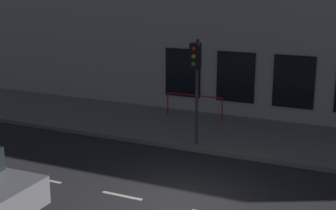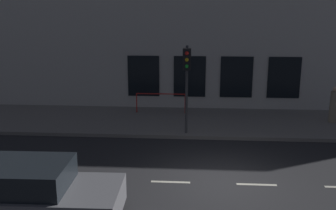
{
  "view_description": "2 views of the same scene",
  "coord_description": "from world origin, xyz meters",
  "views": [
    {
      "loc": [
        -10.27,
        -4.54,
        5.48
      ],
      "look_at": [
        1.86,
        1.12,
        2.12
      ],
      "focal_mm": 51.85,
      "sensor_mm": 36.0,
      "label": 1
    },
    {
      "loc": [
        -10.95,
        0.92,
        5.21
      ],
      "look_at": [
        1.7,
        1.79,
        2.0
      ],
      "focal_mm": 41.72,
      "sensor_mm": 36.0,
      "label": 2
    }
  ],
  "objects": [
    {
      "name": "traffic_light",
      "position": [
        4.23,
        1.23,
        2.8
      ],
      "size": [
        0.45,
        0.32,
        3.59
      ],
      "color": "#424244",
      "rests_on": "sidewalk"
    },
    {
      "name": "red_railing",
      "position": [
        7.42,
        2.54,
        0.89
      ],
      "size": [
        0.05,
        2.42,
        0.97
      ],
      "color": "red",
      "rests_on": "sidewalk"
    },
    {
      "name": "parked_car_0",
      "position": [
        -2.58,
        4.91,
        0.79
      ],
      "size": [
        2.04,
        4.45,
        1.58
      ],
      "rotation": [
        0.0,
        0.0,
        3.16
      ],
      "color": "slate",
      "rests_on": "ground"
    },
    {
      "name": "pedestrian_0",
      "position": [
        6.4,
        -5.3,
        0.9
      ],
      "size": [
        0.42,
        0.42,
        1.63
      ],
      "rotation": [
        0.0,
        0.0,
        2.8
      ],
      "color": "gray",
      "rests_on": "sidewalk"
    },
    {
      "name": "lane_centre_line",
      "position": [
        0.0,
        -1.0,
        0.0
      ],
      "size": [
        0.12,
        27.2,
        0.01
      ],
      "color": "beige",
      "rests_on": "ground"
    },
    {
      "name": "building_facade",
      "position": [
        8.8,
        0.0,
        4.35
      ],
      "size": [
        0.65,
        32.0,
        8.71
      ],
      "color": "beige",
      "rests_on": "ground"
    },
    {
      "name": "ground_plane",
      "position": [
        0.0,
        0.0,
        0.0
      ],
      "size": [
        60.0,
        60.0,
        0.0
      ],
      "primitive_type": "plane",
      "color": "#28282B"
    },
    {
      "name": "sidewalk",
      "position": [
        6.25,
        0.0,
        0.07
      ],
      "size": [
        4.5,
        32.0,
        0.15
      ],
      "color": "gray",
      "rests_on": "ground"
    }
  ]
}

